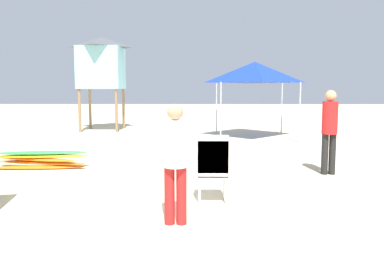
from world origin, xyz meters
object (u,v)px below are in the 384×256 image
at_px(stacked_plastic_chairs, 213,163).
at_px(lifeguard_tower, 101,63).
at_px(surfboard_pile, 40,160).
at_px(lifeguard_near_left, 330,126).
at_px(lifeguard_near_center, 175,156).
at_px(popup_canopy, 255,72).

xyz_separation_m(stacked_plastic_chairs, lifeguard_tower, (-4.41, 10.65, 2.32)).
relative_size(surfboard_pile, lifeguard_tower, 0.55).
distance_m(lifeguard_near_left, lifeguard_tower, 11.24).
distance_m(lifeguard_near_center, popup_canopy, 9.66).
bearing_deg(popup_canopy, surfboard_pile, -135.67).
distance_m(stacked_plastic_chairs, lifeguard_tower, 11.75).
distance_m(stacked_plastic_chairs, surfboard_pile, 4.67).
bearing_deg(lifeguard_tower, popup_canopy, -20.69).
height_order(stacked_plastic_chairs, popup_canopy, popup_canopy).
xyz_separation_m(lifeguard_near_left, popup_canopy, (-0.64, 6.21, 1.40)).
height_order(stacked_plastic_chairs, lifeguard_near_left, lifeguard_near_left).
height_order(lifeguard_near_left, lifeguard_tower, lifeguard_tower).
height_order(stacked_plastic_chairs, lifeguard_tower, lifeguard_tower).
bearing_deg(lifeguard_near_left, surfboard_pile, 175.07).
relative_size(surfboard_pile, lifeguard_near_center, 1.38).
bearing_deg(lifeguard_tower, lifeguard_near_left, -50.97).
height_order(stacked_plastic_chairs, lifeguard_near_center, lifeguard_near_center).
xyz_separation_m(lifeguard_near_left, lifeguard_tower, (-6.98, 8.61, 1.92)).
bearing_deg(popup_canopy, lifeguard_near_left, -84.15).
height_order(lifeguard_near_center, popup_canopy, popup_canopy).
bearing_deg(lifeguard_near_center, lifeguard_near_left, 44.03).
height_order(lifeguard_near_left, lifeguard_near_center, lifeguard_near_left).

